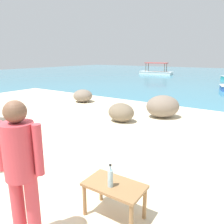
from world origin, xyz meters
name	(u,v)px	position (x,y,z in m)	size (l,w,h in m)	color
sand_beach	(24,181)	(0.00, 0.00, 0.02)	(18.00, 14.00, 0.04)	beige
low_bench_table	(114,190)	(1.74, 0.14, 0.43)	(0.77, 0.46, 0.47)	olive
bottle	(110,178)	(1.73, 0.07, 0.63)	(0.07, 0.07, 0.30)	#A3C6D1
person_standing	(21,166)	(1.20, -0.75, 0.99)	(0.48, 0.32, 1.62)	#CC3D47
shore_rock_large	(163,106)	(0.41, 5.03, 0.41)	(1.10, 0.86, 0.75)	gray
shore_rock_medium	(121,112)	(-0.48, 3.82, 0.33)	(0.85, 0.67, 0.59)	#756651
shore_rock_flat	(83,96)	(-3.54, 5.46, 0.32)	(0.87, 0.83, 0.56)	gray
boat_white	(156,72)	(-7.17, 21.83, 0.29)	(3.74, 1.40, 1.29)	white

